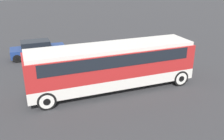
# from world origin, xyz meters

# --- Properties ---
(ground_plane) EXTENTS (120.00, 120.00, 0.00)m
(ground_plane) POSITION_xyz_m (0.00, 0.00, 0.00)
(ground_plane) COLOR #38383A
(tour_bus) EXTENTS (10.75, 2.59, 2.98)m
(tour_bus) POSITION_xyz_m (0.10, -0.00, 1.80)
(tour_bus) COLOR silver
(tour_bus) RESTS_ON ground_plane
(parked_car_near) EXTENTS (4.46, 1.79, 1.34)m
(parked_car_near) POSITION_xyz_m (0.61, 5.96, 0.66)
(parked_car_near) COLOR #BCBCC1
(parked_car_near) RESTS_ON ground_plane
(parked_car_mid) EXTENTS (4.70, 1.84, 1.54)m
(parked_car_mid) POSITION_xyz_m (-3.89, 8.40, 0.77)
(parked_car_mid) COLOR navy
(parked_car_mid) RESTS_ON ground_plane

